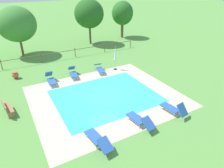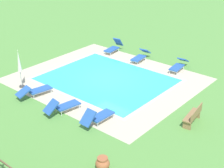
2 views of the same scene
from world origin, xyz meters
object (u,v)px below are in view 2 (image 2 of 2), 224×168
object	(u,v)px
sun_lounger_north_near_steps	(35,90)
patio_umbrella_closed_row_mid_west	(19,64)
sun_lounger_south_far	(98,116)
sun_lounger_north_end	(114,47)
sun_lounger_north_mid	(140,56)
sun_lounger_south_near_corner	(63,106)
sun_lounger_north_far	(179,65)
wooden_bench_lawn_side	(193,115)
terracotta_urn_near_fence	(103,164)

from	to	relation	value
sun_lounger_north_near_steps	patio_umbrella_closed_row_mid_west	size ratio (longest dim) A/B	0.91
patio_umbrella_closed_row_mid_west	sun_lounger_south_far	bearing A→B (deg)	179.26
sun_lounger_north_end	sun_lounger_south_far	distance (m)	10.16
sun_lounger_north_mid	sun_lounger_south_near_corner	bearing A→B (deg)	97.99
sun_lounger_north_mid	patio_umbrella_closed_row_mid_west	bearing A→B (deg)	69.85
sun_lounger_north_end	sun_lounger_south_far	xyz separation A→B (m)	(-5.90, 8.27, -0.01)
sun_lounger_north_far	wooden_bench_lawn_side	xyz separation A→B (m)	(-3.94, 5.40, 0.11)
patio_umbrella_closed_row_mid_west	sun_lounger_south_near_corner	bearing A→B (deg)	173.71
patio_umbrella_closed_row_mid_west	wooden_bench_lawn_side	xyz separation A→B (m)	(-9.81, -2.90, -1.03)
sun_lounger_south_near_corner	wooden_bench_lawn_side	xyz separation A→B (m)	(-5.67, -3.35, 0.09)
sun_lounger_north_near_steps	terracotta_urn_near_fence	size ratio (longest dim) A/B	3.41
patio_umbrella_closed_row_mid_west	terracotta_urn_near_fence	world-z (taller)	patio_umbrella_closed_row_mid_west
wooden_bench_lawn_side	terracotta_urn_near_fence	bearing A→B (deg)	79.11
sun_lounger_north_mid	terracotta_urn_near_fence	xyz separation A→B (m)	(-5.81, 10.62, -0.02)
sun_lounger_north_mid	wooden_bench_lawn_side	world-z (taller)	wooden_bench_lawn_side
terracotta_urn_near_fence	sun_lounger_south_near_corner	bearing A→B (deg)	-24.75
sun_lounger_north_far	sun_lounger_south_far	xyz separation A→B (m)	(-0.36, 8.38, 0.03)
sun_lounger_north_far	sun_lounger_north_end	bearing A→B (deg)	1.12
wooden_bench_lawn_side	sun_lounger_north_mid	bearing A→B (deg)	-36.81
sun_lounger_north_end	terracotta_urn_near_fence	world-z (taller)	sun_lounger_north_end
sun_lounger_north_far	sun_lounger_south_far	bearing A→B (deg)	92.46
sun_lounger_north_far	sun_lounger_south_near_corner	bearing A→B (deg)	78.78
sun_lounger_north_mid	wooden_bench_lawn_side	distance (m)	8.57
sun_lounger_south_near_corner	sun_lounger_north_mid	bearing A→B (deg)	-82.01
sun_lounger_north_near_steps	terracotta_urn_near_fence	xyz separation A→B (m)	(-7.18, 2.37, -0.01)
sun_lounger_north_mid	wooden_bench_lawn_side	bearing A→B (deg)	143.19
terracotta_urn_near_fence	sun_lounger_north_end	bearing A→B (deg)	-51.99
wooden_bench_lawn_side	sun_lounger_north_near_steps	bearing A→B (deg)	20.69
sun_lounger_north_mid	sun_lounger_south_far	xyz separation A→B (m)	(-3.29, 8.12, 0.02)
sun_lounger_north_near_steps	terracotta_urn_near_fence	world-z (taller)	sun_lounger_north_near_steps
sun_lounger_south_near_corner	terracotta_urn_near_fence	distance (m)	5.08
sun_lounger_north_mid	patio_umbrella_closed_row_mid_west	distance (m)	8.63
sun_lounger_north_far	patio_umbrella_closed_row_mid_west	distance (m)	10.23
wooden_bench_lawn_side	terracotta_urn_near_fence	distance (m)	5.58
sun_lounger_north_near_steps	sun_lounger_south_near_corner	xyz separation A→B (m)	(-2.56, 0.24, 0.02)
sun_lounger_north_far	sun_lounger_north_end	distance (m)	5.54
terracotta_urn_near_fence	patio_umbrella_closed_row_mid_west	bearing A→B (deg)	-16.45
sun_lounger_south_far	terracotta_urn_near_fence	size ratio (longest dim) A/B	3.08
sun_lounger_north_far	sun_lounger_north_near_steps	bearing A→B (deg)	63.21
sun_lounger_north_far	terracotta_urn_near_fence	distance (m)	11.26
sun_lounger_south_near_corner	wooden_bench_lawn_side	bearing A→B (deg)	-149.40
sun_lounger_south_near_corner	sun_lounger_south_far	xyz separation A→B (m)	(-2.10, -0.38, 0.01)
sun_lounger_south_far	patio_umbrella_closed_row_mid_west	world-z (taller)	patio_umbrella_closed_row_mid_west
sun_lounger_south_near_corner	patio_umbrella_closed_row_mid_west	bearing A→B (deg)	-6.29
sun_lounger_north_far	wooden_bench_lawn_side	distance (m)	6.68
sun_lounger_north_near_steps	sun_lounger_north_mid	bearing A→B (deg)	-99.42
patio_umbrella_closed_row_mid_west	terracotta_urn_near_fence	xyz separation A→B (m)	(-8.76, 2.59, -1.15)
patio_umbrella_closed_row_mid_west	sun_lounger_north_far	bearing A→B (deg)	-125.31
sun_lounger_south_near_corner	wooden_bench_lawn_side	distance (m)	6.59
sun_lounger_north_near_steps	wooden_bench_lawn_side	world-z (taller)	wooden_bench_lawn_side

